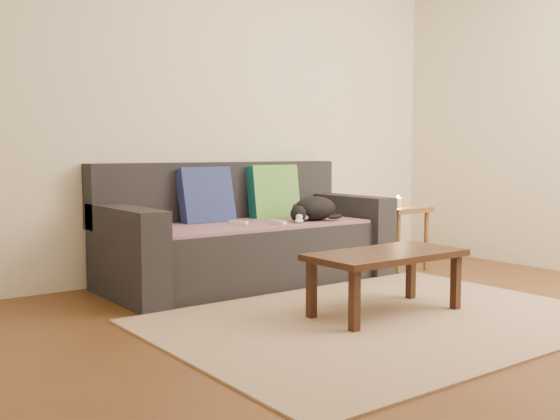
{
  "coord_description": "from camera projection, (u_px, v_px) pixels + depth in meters",
  "views": [
    {
      "loc": [
        -2.62,
        -2.41,
        0.95
      ],
      "look_at": [
        0.05,
        1.2,
        0.55
      ],
      "focal_mm": 42.0,
      "sensor_mm": 36.0,
      "label": 1
    }
  ],
  "objects": [
    {
      "name": "side_table",
      "position": [
        398.0,
        218.0,
        5.28
      ],
      "size": [
        0.41,
        0.41,
        0.51
      ],
      "color": "brown",
      "rests_on": "ground"
    },
    {
      "name": "cushion_green",
      "position": [
        274.0,
        193.0,
        5.13
      ],
      "size": [
        0.42,
        0.16,
        0.43
      ],
      "primitive_type": "cube",
      "rotation": [
        -0.14,
        0.0,
        0.0
      ],
      "color": "#0D5851",
      "rests_on": "throw_blanket"
    },
    {
      "name": "back_wall",
      "position": [
        213.0,
        106.0,
        5.05
      ],
      "size": [
        4.5,
        0.04,
        2.6
      ],
      "primitive_type": "cube",
      "color": "beige",
      "rests_on": "ground"
    },
    {
      "name": "cushion_navy",
      "position": [
        206.0,
        196.0,
        4.77
      ],
      "size": [
        0.41,
        0.19,
        0.42
      ],
      "primitive_type": "cube",
      "rotation": [
        -0.23,
        0.0,
        0.0
      ],
      "color": "navy",
      "rests_on": "throw_blanket"
    },
    {
      "name": "throw_blanket",
      "position": [
        251.0,
        224.0,
        4.71
      ],
      "size": [
        1.66,
        0.74,
        0.02
      ],
      "primitive_type": "cube",
      "color": "#472A50",
      "rests_on": "sofa"
    },
    {
      "name": "ground",
      "position": [
        404.0,
        327.0,
        3.56
      ],
      "size": [
        4.5,
        4.5,
        0.0
      ],
      "primitive_type": "plane",
      "color": "brown",
      "rests_on": "ground"
    },
    {
      "name": "sofa",
      "position": [
        244.0,
        239.0,
        4.79
      ],
      "size": [
        2.1,
        0.94,
        0.87
      ],
      "color": "#232328",
      "rests_on": "ground"
    },
    {
      "name": "candle",
      "position": [
        398.0,
        202.0,
        5.27
      ],
      "size": [
        0.06,
        0.06,
        0.09
      ],
      "color": "beige",
      "rests_on": "side_table"
    },
    {
      "name": "wii_remote_b",
      "position": [
        278.0,
        223.0,
        4.57
      ],
      "size": [
        0.04,
        0.15,
        0.03
      ],
      "primitive_type": "cube",
      "rotation": [
        0.0,
        0.0,
        1.63
      ],
      "color": "white",
      "rests_on": "throw_blanket"
    },
    {
      "name": "wii_remote_a",
      "position": [
        239.0,
        223.0,
        4.57
      ],
      "size": [
        0.08,
        0.15,
        0.03
      ],
      "primitive_type": "cube",
      "rotation": [
        0.0,
        0.0,
        1.91
      ],
      "color": "white",
      "rests_on": "throw_blanket"
    },
    {
      "name": "cat",
      "position": [
        313.0,
        209.0,
        4.85
      ],
      "size": [
        0.47,
        0.37,
        0.18
      ],
      "rotation": [
        0.0,
        0.0,
        -0.43
      ],
      "color": "black",
      "rests_on": "throw_blanket"
    },
    {
      "name": "rug",
      "position": [
        384.0,
        320.0,
        3.68
      ],
      "size": [
        2.5,
        1.8,
        0.01
      ],
      "primitive_type": "cube",
      "color": "#9E836C",
      "rests_on": "ground"
    },
    {
      "name": "coffee_table",
      "position": [
        386.0,
        260.0,
        3.79
      ],
      "size": [
        0.93,
        0.47,
        0.37
      ],
      "color": "#321C13",
      "rests_on": "rug"
    }
  ]
}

